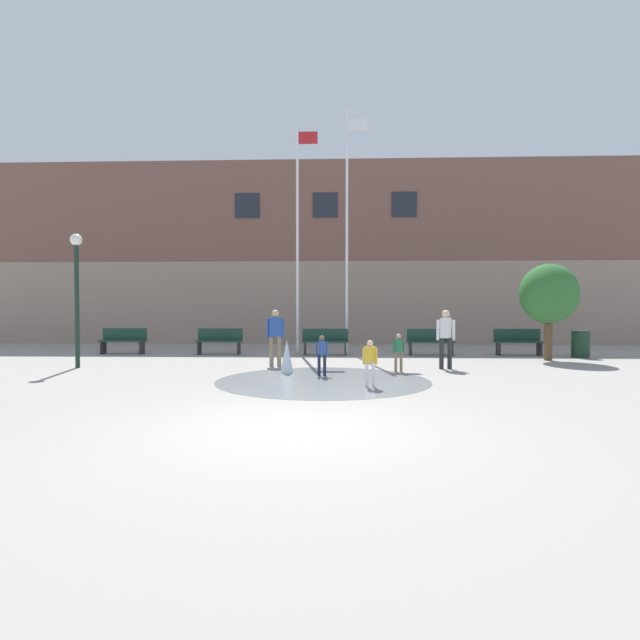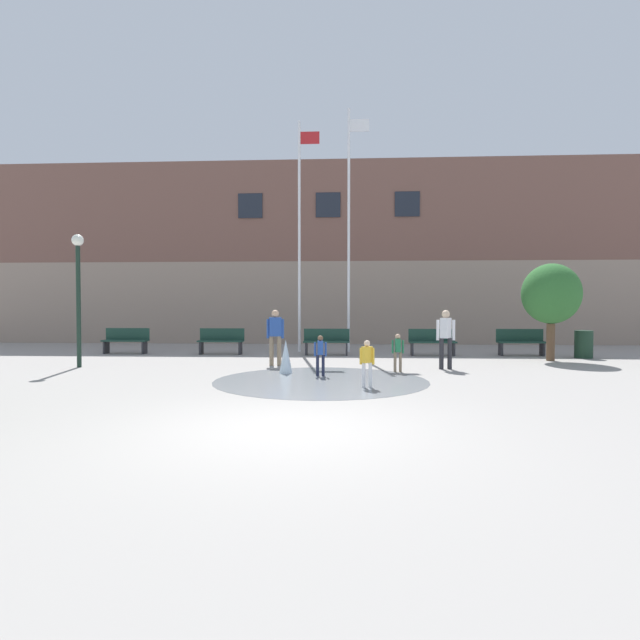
{
  "view_description": "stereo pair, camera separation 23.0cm",
  "coord_description": "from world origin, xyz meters",
  "views": [
    {
      "loc": [
        0.64,
        -6.79,
        1.69
      ],
      "look_at": [
        0.08,
        7.5,
        1.3
      ],
      "focal_mm": 28.0,
      "sensor_mm": 36.0,
      "label": 1
    },
    {
      "loc": [
        0.87,
        -6.78,
        1.69
      ],
      "look_at": [
        0.08,
        7.5,
        1.3
      ],
      "focal_mm": 28.0,
      "sensor_mm": 36.0,
      "label": 2
    }
  ],
  "objects": [
    {
      "name": "trash_can",
      "position": [
        8.59,
        9.94,
        0.45
      ],
      "size": [
        0.56,
        0.56,
        0.9
      ],
      "primitive_type": "cylinder",
      "color": "#193323",
      "rests_on": "ground"
    },
    {
      "name": "park_bench_near_trashcan",
      "position": [
        3.79,
        10.54,
        0.48
      ],
      "size": [
        1.6,
        0.44,
        0.91
      ],
      "color": "#28282D",
      "rests_on": "ground"
    },
    {
      "name": "lamp_post_left_lane",
      "position": [
        -6.58,
        6.63,
        2.42
      ],
      "size": [
        0.32,
        0.32,
        3.68
      ],
      "color": "#192D23",
      "rests_on": "ground"
    },
    {
      "name": "park_bench_left_of_flagpoles",
      "position": [
        -3.6,
        10.62,
        0.48
      ],
      "size": [
        1.6,
        0.44,
        0.91
      ],
      "color": "#28282D",
      "rests_on": "ground"
    },
    {
      "name": "flagpole_right",
      "position": [
        0.94,
        11.72,
        4.73
      ],
      "size": [
        0.8,
        0.1,
        8.96
      ],
      "color": "silver",
      "rests_on": "ground"
    },
    {
      "name": "flagpole_left",
      "position": [
        -0.89,
        11.72,
        4.52
      ],
      "size": [
        0.8,
        0.1,
        8.54
      ],
      "color": "silver",
      "rests_on": "ground"
    },
    {
      "name": "splash_fountain",
      "position": [
        -0.06,
        4.91,
        0.15
      ],
      "size": [
        4.87,
        4.87,
        0.86
      ],
      "color": "gray",
      "rests_on": "ground"
    },
    {
      "name": "child_with_pink_shirt",
      "position": [
        2.16,
        6.08,
        0.58
      ],
      "size": [
        0.31,
        0.22,
        0.99
      ],
      "rotation": [
        0.0,
        0.0,
        1.61
      ],
      "color": "#89755B",
      "rests_on": "ground"
    },
    {
      "name": "adult_watching",
      "position": [
        3.51,
        6.75,
        0.93
      ],
      "size": [
        0.5,
        0.39,
        1.59
      ],
      "rotation": [
        0.0,
        0.0,
        1.04
      ],
      "color": "#28282D",
      "rests_on": "ground"
    },
    {
      "name": "park_bench_far_right",
      "position": [
        6.83,
        10.68,
        0.48
      ],
      "size": [
        1.6,
        0.44,
        0.91
      ],
      "color": "#28282D",
      "rests_on": "ground"
    },
    {
      "name": "ground_plane",
      "position": [
        0.0,
        0.0,
        0.0
      ],
      "size": [
        100.0,
        100.0,
        0.0
      ],
      "primitive_type": "plane",
      "color": "gray"
    },
    {
      "name": "street_tree_near_building",
      "position": [
        7.18,
        9.05,
        2.07
      ],
      "size": [
        1.76,
        1.76,
        3.02
      ],
      "color": "brown",
      "rests_on": "ground"
    },
    {
      "name": "library_building",
      "position": [
        0.0,
        18.56,
        4.13
      ],
      "size": [
        36.0,
        6.05,
        8.26
      ],
      "color": "gray",
      "rests_on": "ground"
    },
    {
      "name": "child_running",
      "position": [
        1.28,
        3.59,
        0.58
      ],
      "size": [
        0.31,
        0.23,
        0.99
      ],
      "rotation": [
        0.0,
        0.0,
        -2.47
      ],
      "color": "silver",
      "rests_on": "ground"
    },
    {
      "name": "park_bench_far_left",
      "position": [
        -7.06,
        10.64,
        0.48
      ],
      "size": [
        1.6,
        0.44,
        0.91
      ],
      "color": "#28282D",
      "rests_on": "ground"
    },
    {
      "name": "adult_in_red",
      "position": [
        -1.19,
        7.32,
        0.93
      ],
      "size": [
        0.5,
        0.28,
        1.59
      ],
      "rotation": [
        0.0,
        0.0,
        -2.88
      ],
      "color": "#89755B",
      "rests_on": "ground"
    },
    {
      "name": "park_bench_under_left_flagpole",
      "position": [
        0.14,
        10.52,
        0.48
      ],
      "size": [
        1.6,
        0.44,
        0.91
      ],
      "color": "#28282D",
      "rests_on": "ground"
    },
    {
      "name": "child_in_fountain",
      "position": [
        0.21,
        5.26,
        0.58
      ],
      "size": [
        0.31,
        0.23,
        0.99
      ],
      "rotation": [
        0.0,
        0.0,
        -1.43
      ],
      "color": "#1E233D",
      "rests_on": "ground"
    }
  ]
}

